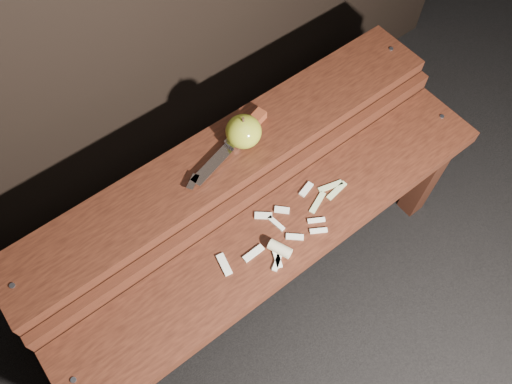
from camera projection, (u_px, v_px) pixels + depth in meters
ground at (268, 276)px, 1.58m from camera, size 60.00×60.00×0.00m
bench_front_tier at (286, 244)px, 1.25m from camera, size 1.20×0.20×0.42m
bench_rear_tier at (231, 171)px, 1.29m from camera, size 1.20×0.21×0.50m
apple at (244, 131)px, 1.19m from camera, size 0.09×0.09×0.09m
knife at (240, 136)px, 1.22m from camera, size 0.28×0.10×0.03m
apple_scraps at (284, 235)px, 1.18m from camera, size 0.39×0.15×0.03m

